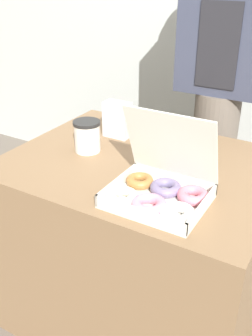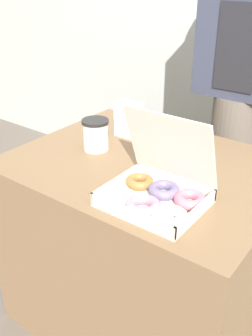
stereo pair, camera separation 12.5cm
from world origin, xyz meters
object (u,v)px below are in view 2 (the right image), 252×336
(coffee_cup, at_px, (96,135))
(person_customer, at_px, (240,82))
(donut_box, at_px, (156,192))
(napkin_holder, at_px, (129,119))

(coffee_cup, xyz_separation_m, person_customer, (0.29, 0.67, 0.11))
(donut_box, relative_size, coffee_cup, 2.60)
(person_customer, bearing_deg, donut_box, -82.79)
(coffee_cup, distance_m, napkin_holder, 0.18)
(napkin_holder, xyz_separation_m, person_customer, (0.27, 0.49, 0.10))
(napkin_holder, bearing_deg, person_customer, 61.51)
(napkin_holder, height_order, person_customer, person_customer)
(donut_box, bearing_deg, coffee_cup, 154.65)
(donut_box, distance_m, coffee_cup, 0.44)
(napkin_holder, relative_size, person_customer, 0.09)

